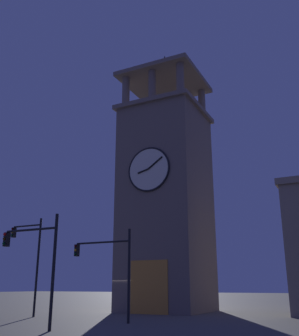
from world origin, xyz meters
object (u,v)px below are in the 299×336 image
Objects in this scene: traffic_signal_near at (110,261)px; traffic_signal_mid at (30,253)px; clocktower at (166,200)px; traffic_signal_far at (37,254)px.

traffic_signal_mid reaches higher than traffic_signal_near.
traffic_signal_far is at bearing 89.79° from clocktower.
clocktower reaches higher than traffic_signal_far.
clocktower is at bearing -125.27° from traffic_signal_mid.
traffic_signal_near is 0.79× the size of traffic_signal_mid.
traffic_signal_mid is 9.32m from traffic_signal_far.
clocktower reaches higher than traffic_signal_mid.
clocktower is 3.53× the size of traffic_signal_mid.
traffic_signal_mid is at bearing 54.73° from clocktower.
traffic_signal_mid is (6.66, 9.42, -5.03)m from clocktower.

